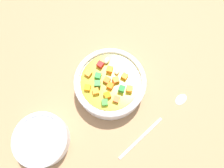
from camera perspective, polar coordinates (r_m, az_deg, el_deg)
The scene contains 4 objects.
ground_plane at distance 55.89cm, azimuth 0.00°, elevation -1.28°, with size 140.00×140.00×2.00cm, color #9E754F.
soup_bowl_main at distance 51.89cm, azimuth -0.01°, elevation 0.09°, with size 18.08×18.08×7.01cm.
spoon at distance 54.23cm, azimuth 14.30°, elevation -9.34°, with size 16.72×19.51×0.93cm.
side_bowl_small at distance 52.72cm, azimuth -18.72°, elevation -14.60°, with size 12.98×12.98×4.53cm.
Camera 1 is at (-16.55, 0.48, 52.39)cm, focal length 32.37 mm.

